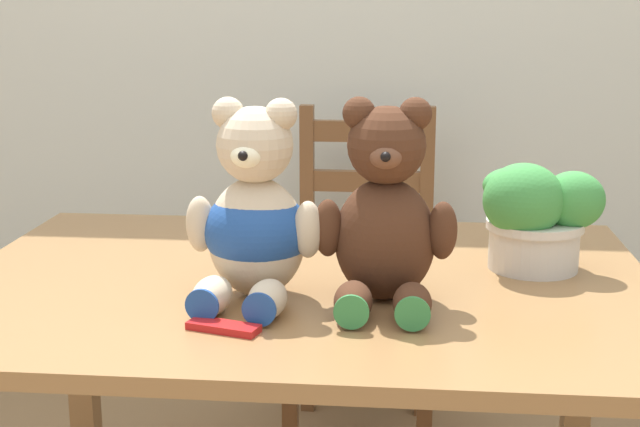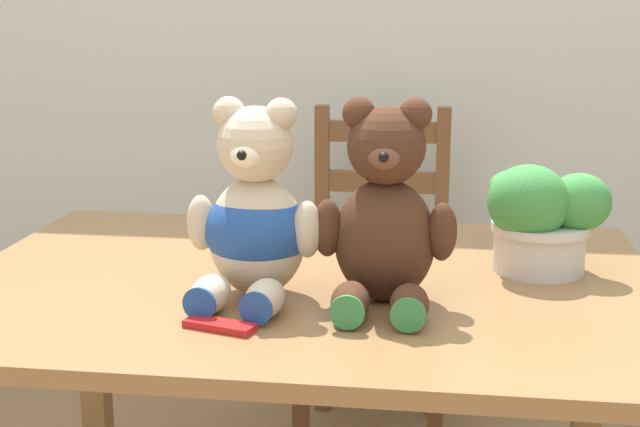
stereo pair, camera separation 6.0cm
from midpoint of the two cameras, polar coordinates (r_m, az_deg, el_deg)
The scene contains 6 objects.
dining_table at distance 1.69m, azimuth 0.08°, elevation -7.36°, with size 1.29×0.92×0.75m.
wooden_chair_behind at distance 2.52m, azimuth 4.30°, elevation -4.59°, with size 0.39×0.46×0.95m.
teddy_bear_left at distance 1.53m, azimuth -3.05°, elevation -0.35°, with size 0.24×0.26×0.35m.
teddy_bear_right at distance 1.49m, azimuth 5.31°, elevation -0.22°, with size 0.24×0.24×0.35m.
potted_plant at distance 1.72m, azimuth 14.85°, elevation -0.26°, with size 0.23×0.20×0.21m.
chocolate_bar at distance 1.41m, azimuth -5.23°, elevation -7.17°, with size 0.12×0.04×0.01m, color red.
Camera 2 is at (0.24, -1.10, 1.25)m, focal length 50.00 mm.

